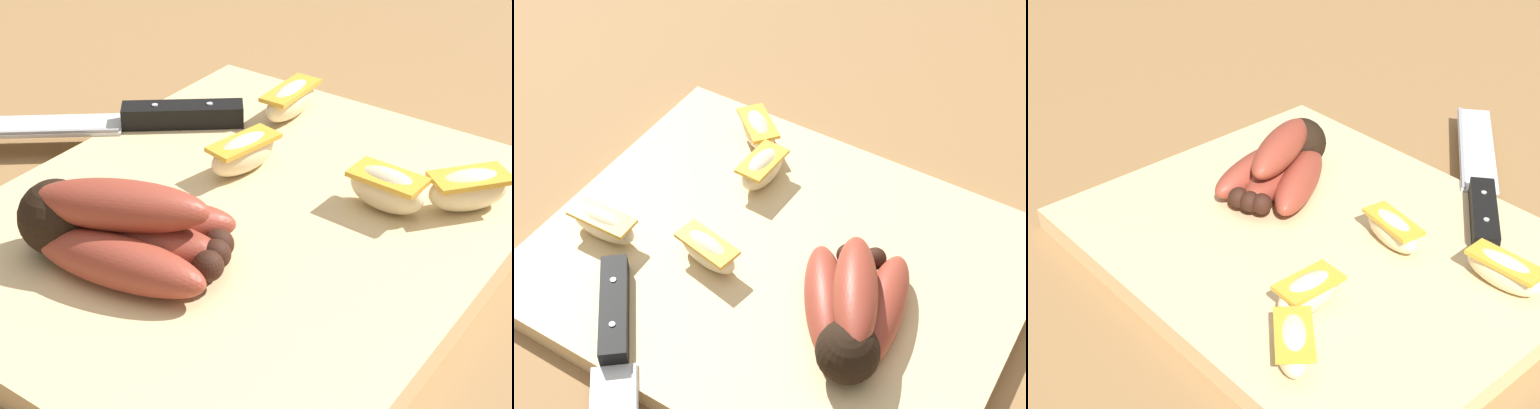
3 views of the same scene
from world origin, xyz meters
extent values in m
plane|color=olive|center=(0.00, 0.00, 0.00)|extent=(6.00, 6.00, 0.00)
cube|color=#DBBC84|center=(0.01, -0.01, 0.01)|extent=(0.41, 0.34, 0.02)
sphere|color=black|center=(0.11, -0.08, 0.05)|extent=(0.05, 0.05, 0.05)
ellipsoid|color=brown|center=(0.11, -0.03, 0.04)|extent=(0.06, 0.12, 0.03)
sphere|color=black|center=(0.08, 0.02, 0.04)|extent=(0.02, 0.02, 0.02)
ellipsoid|color=brown|center=(0.09, -0.03, 0.04)|extent=(0.08, 0.12, 0.03)
sphere|color=black|center=(0.07, 0.02, 0.04)|extent=(0.02, 0.02, 0.02)
ellipsoid|color=brown|center=(0.07, -0.04, 0.04)|extent=(0.09, 0.12, 0.03)
sphere|color=black|center=(0.06, 0.01, 0.04)|extent=(0.02, 0.02, 0.02)
ellipsoid|color=brown|center=(0.09, -0.04, 0.06)|extent=(0.08, 0.12, 0.03)
cylinder|color=white|center=(0.09, -0.02, 0.05)|extent=(0.02, 0.02, 0.00)
cube|color=silver|center=(0.01, -0.24, 0.02)|extent=(0.14, 0.16, 0.00)
cube|color=#99999E|center=(0.02, -0.23, 0.02)|extent=(0.11, 0.14, 0.00)
cube|color=black|center=(-0.08, -0.13, 0.03)|extent=(0.08, 0.09, 0.02)
cylinder|color=#B2B2B7|center=(-0.09, -0.11, 0.04)|extent=(0.01, 0.01, 0.00)
cylinder|color=#B2B2B7|center=(-0.06, -0.15, 0.04)|extent=(0.01, 0.01, 0.00)
ellipsoid|color=beige|center=(-0.06, 0.07, 0.04)|extent=(0.03, 0.06, 0.03)
cube|color=gold|center=(-0.06, 0.07, 0.05)|extent=(0.03, 0.05, 0.00)
ellipsoid|color=beige|center=(-0.14, -0.07, 0.03)|extent=(0.07, 0.02, 0.03)
cube|color=gold|center=(-0.14, -0.07, 0.04)|extent=(0.06, 0.03, 0.00)
ellipsoid|color=beige|center=(-0.05, -0.05, 0.03)|extent=(0.06, 0.03, 0.03)
cube|color=gold|center=(-0.05, -0.05, 0.04)|extent=(0.06, 0.03, 0.00)
ellipsoid|color=beige|center=(-0.09, 0.11, 0.04)|extent=(0.06, 0.06, 0.03)
cube|color=gold|center=(-0.09, 0.11, 0.05)|extent=(0.06, 0.06, 0.00)
camera|label=1|loc=(0.39, 0.28, 0.34)|focal=58.47mm
camera|label=2|loc=(0.23, -0.39, 0.53)|focal=54.35mm
camera|label=3|loc=(-0.39, 0.38, 0.41)|focal=54.09mm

